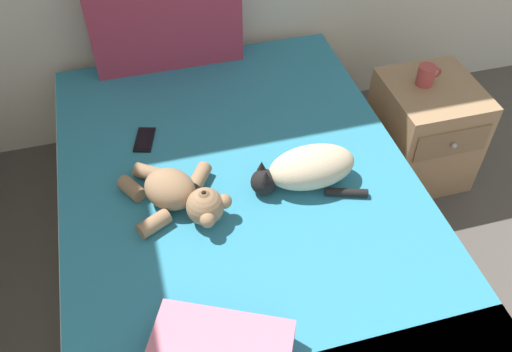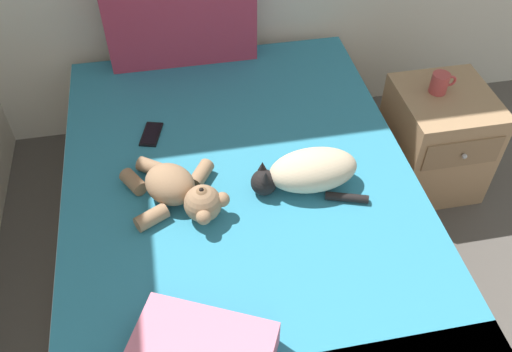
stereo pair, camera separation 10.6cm
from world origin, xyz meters
name	(u,v)px [view 2 (the right image)]	position (x,y,z in m)	size (l,w,h in m)	color
bed	(244,232)	(1.11, 2.92, 0.25)	(1.42, 2.04, 0.51)	#9E7A56
patterned_cushion	(180,10)	(0.98, 3.85, 0.78)	(0.70, 0.14, 0.53)	#A5334C
cat	(308,172)	(1.36, 2.90, 0.58)	(0.43, 0.25, 0.15)	#C6B293
teddy_bear	(179,191)	(0.87, 2.90, 0.58)	(0.39, 0.41, 0.15)	#937051
cell_phone	(151,134)	(0.78, 3.31, 0.52)	(0.11, 0.16, 0.01)	black
nightstand	(436,140)	(2.12, 3.30, 0.26)	(0.43, 0.48, 0.53)	#9E7A56
mug	(440,83)	(2.09, 3.35, 0.57)	(0.12, 0.08, 0.09)	#B23F3F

